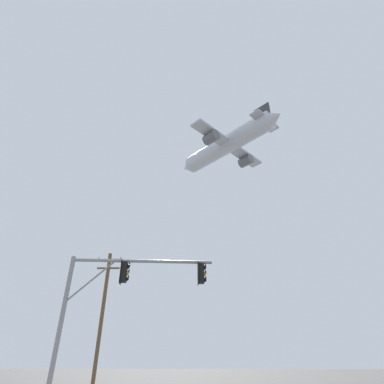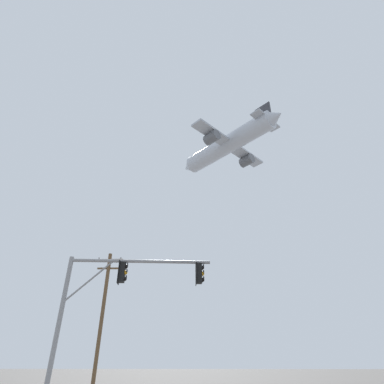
% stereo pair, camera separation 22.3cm
% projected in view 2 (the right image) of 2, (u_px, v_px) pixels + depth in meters
% --- Properties ---
extents(signal_pole_near, '(6.48, 0.81, 5.68)m').
position_uv_depth(signal_pole_near, '(119.00, 288.00, 13.49)').
color(signal_pole_near, gray).
rests_on(signal_pole_near, ground).
extents(utility_pole, '(2.20, 0.28, 9.24)m').
position_uv_depth(utility_pole, '(103.00, 309.00, 22.98)').
color(utility_pole, brown).
rests_on(utility_pole, ground).
extents(airplane, '(17.26, 17.02, 5.88)m').
position_uv_depth(airplane, '(228.00, 145.00, 52.67)').
color(airplane, '#B7BCC6').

